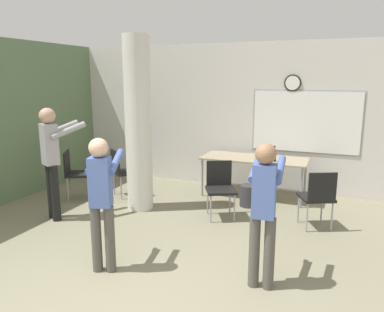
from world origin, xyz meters
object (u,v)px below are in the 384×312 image
at_px(bottle_on_table, 274,155).
at_px(person_playing_side, 264,204).
at_px(person_playing_front, 102,194).
at_px(chair_by_left_wall, 75,171).
at_px(person_watching_back, 52,155).
at_px(chair_near_pillar, 122,169).
at_px(chair_table_front, 220,185).
at_px(folding_table, 254,160).
at_px(chair_mid_room, 318,195).

height_order(bottle_on_table, person_playing_side, person_playing_side).
bearing_deg(person_playing_front, bottle_on_table, 66.66).
bearing_deg(chair_by_left_wall, person_watching_back, -68.61).
xyz_separation_m(bottle_on_table, chair_near_pillar, (-2.62, -0.71, -0.32)).
distance_m(person_playing_side, person_playing_front, 1.75).
relative_size(person_playing_side, person_playing_front, 1.00).
height_order(chair_table_front, person_playing_front, person_playing_front).
relative_size(bottle_on_table, person_watching_back, 0.16).
bearing_deg(chair_near_pillar, chair_by_left_wall, -149.08).
distance_m(folding_table, person_playing_front, 3.42).
xyz_separation_m(chair_mid_room, person_playing_front, (-2.15, -2.13, 0.39)).
bearing_deg(bottle_on_table, chair_by_left_wall, -161.19).
bearing_deg(chair_by_left_wall, folding_table, 23.58).
bearing_deg(chair_by_left_wall, person_playing_side, -24.21).
height_order(chair_by_left_wall, person_watching_back, person_watching_back).
relative_size(folding_table, person_playing_side, 1.23).
distance_m(bottle_on_table, chair_mid_room, 1.32).
relative_size(bottle_on_table, chair_near_pillar, 0.31).
bearing_deg(chair_by_left_wall, person_playing_front, -45.04).
height_order(chair_near_pillar, person_playing_front, person_playing_front).
distance_m(folding_table, person_playing_side, 3.05).
distance_m(folding_table, chair_by_left_wall, 3.23).
distance_m(chair_table_front, chair_mid_room, 1.44).
height_order(chair_mid_room, chair_near_pillar, same).
height_order(chair_near_pillar, person_playing_side, person_playing_side).
bearing_deg(chair_mid_room, person_playing_side, -103.45).
bearing_deg(chair_mid_room, chair_table_front, -178.35).
bearing_deg(folding_table, person_watching_back, -139.43).
bearing_deg(chair_table_front, folding_table, 77.55).
bearing_deg(person_playing_front, chair_by_left_wall, 134.96).
xyz_separation_m(chair_table_front, chair_near_pillar, (-1.97, 0.33, 0.00)).
bearing_deg(bottle_on_table, chair_mid_room, -51.27).
relative_size(chair_mid_room, person_playing_side, 0.57).
height_order(bottle_on_table, person_playing_front, person_playing_front).
relative_size(folding_table, person_watching_back, 1.09).
distance_m(chair_near_pillar, person_playing_front, 2.76).
height_order(bottle_on_table, chair_by_left_wall, bottle_on_table).
xyz_separation_m(bottle_on_table, chair_table_front, (-0.64, -1.04, -0.32)).
distance_m(chair_by_left_wall, person_playing_side, 4.08).
distance_m(chair_mid_room, chair_near_pillar, 3.43).
bearing_deg(folding_table, bottle_on_table, -22.04).
relative_size(chair_mid_room, chair_by_left_wall, 1.00).
xyz_separation_m(chair_table_front, person_playing_front, (-0.71, -2.09, 0.39)).
bearing_deg(person_watching_back, person_playing_side, -12.43).
distance_m(bottle_on_table, person_watching_back, 3.62).
bearing_deg(person_watching_back, chair_by_left_wall, 111.39).
relative_size(folding_table, chair_mid_room, 2.16).
bearing_deg(chair_by_left_wall, chair_mid_room, 1.93).
bearing_deg(folding_table, person_playing_side, -75.80).
xyz_separation_m(chair_mid_room, chair_by_left_wall, (-4.13, -0.14, 0.00)).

